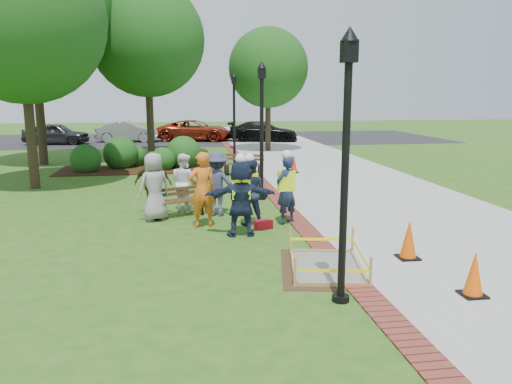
{
  "coord_description": "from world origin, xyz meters",
  "views": [
    {
      "loc": [
        -1.23,
        -10.27,
        3.29
      ],
      "look_at": [
        0.5,
        1.2,
        1.0
      ],
      "focal_mm": 35.0,
      "sensor_mm": 36.0,
      "label": 1
    }
  ],
  "objects": [
    {
      "name": "ground",
      "position": [
        0.0,
        0.0,
        0.0
      ],
      "size": [
        100.0,
        100.0,
        0.0
      ],
      "primitive_type": "plane",
      "color": "#285116",
      "rests_on": "ground"
    },
    {
      "name": "sidewalk",
      "position": [
        5.0,
        10.0,
        0.01
      ],
      "size": [
        6.0,
        60.0,
        0.02
      ],
      "primitive_type": "cube",
      "color": "#9E9E99",
      "rests_on": "ground"
    },
    {
      "name": "brick_edging",
      "position": [
        1.75,
        10.0,
        0.01
      ],
      "size": [
        0.5,
        60.0,
        0.03
      ],
      "primitive_type": "cube",
      "color": "maroon",
      "rests_on": "ground"
    },
    {
      "name": "mulch_bed",
      "position": [
        -3.0,
        12.0,
        0.02
      ],
      "size": [
        7.0,
        3.0,
        0.05
      ],
      "primitive_type": "cube",
      "color": "#381E0F",
      "rests_on": "ground"
    },
    {
      "name": "parking_lot",
      "position": [
        0.0,
        27.0,
        0.0
      ],
      "size": [
        36.0,
        12.0,
        0.01
      ],
      "primitive_type": "cube",
      "color": "black",
      "rests_on": "ground"
    },
    {
      "name": "wet_concrete_pad",
      "position": [
        1.46,
        -1.48,
        0.23
      ],
      "size": [
        2.08,
        2.56,
        0.55
      ],
      "color": "#47331E",
      "rests_on": "ground"
    },
    {
      "name": "bench_near",
      "position": [
        -1.36,
        3.11,
        0.25
      ],
      "size": [
        1.5,
        0.98,
        0.77
      ],
      "color": "#512B1B",
      "rests_on": "ground"
    },
    {
      "name": "bench_far",
      "position": [
        1.24,
        9.61,
        0.28
      ],
      "size": [
        1.69,
        1.06,
        0.87
      ],
      "color": "#54301C",
      "rests_on": "ground"
    },
    {
      "name": "cone_front",
      "position": [
        3.46,
        -3.15,
        0.38
      ],
      "size": [
        0.4,
        0.4,
        0.78
      ],
      "color": "black",
      "rests_on": "ground"
    },
    {
      "name": "cone_back",
      "position": [
        3.25,
        -1.2,
        0.4
      ],
      "size": [
        0.42,
        0.42,
        0.82
      ],
      "color": "black",
      "rests_on": "ground"
    },
    {
      "name": "cone_far",
      "position": [
        3.45,
        10.08,
        0.38
      ],
      "size": [
        0.4,
        0.4,
        0.78
      ],
      "color": "black",
      "rests_on": "ground"
    },
    {
      "name": "toolbox",
      "position": [
        0.73,
        1.53,
        0.11
      ],
      "size": [
        0.48,
        0.35,
        0.22
      ],
      "primitive_type": "cube",
      "rotation": [
        0.0,
        0.0,
        0.3
      ],
      "color": "red",
      "rests_on": "ground"
    },
    {
      "name": "lamp_near",
      "position": [
        1.25,
        -3.0,
        2.48
      ],
      "size": [
        0.28,
        0.28,
        4.26
      ],
      "color": "black",
      "rests_on": "ground"
    },
    {
      "name": "lamp_mid",
      "position": [
        1.25,
        5.0,
        2.48
      ],
      "size": [
        0.28,
        0.28,
        4.26
      ],
      "color": "black",
      "rests_on": "ground"
    },
    {
      "name": "lamp_far",
      "position": [
        1.25,
        13.0,
        2.48
      ],
      "size": [
        0.28,
        0.28,
        4.26
      ],
      "color": "black",
      "rests_on": "ground"
    },
    {
      "name": "tree_left",
      "position": [
        -6.39,
        8.07,
        5.73
      ],
      "size": [
        5.62,
        5.62,
        8.55
      ],
      "color": "#3D2D1E",
      "rests_on": "ground"
    },
    {
      "name": "tree_back",
      "position": [
        -2.78,
        16.44,
        5.99
      ],
      "size": [
        5.82,
        5.82,
        8.91
      ],
      "color": "#3D2D1E",
      "rests_on": "ground"
    },
    {
      "name": "tree_right",
      "position": [
        3.8,
        18.47,
        4.73
      ],
      "size": [
        4.53,
        4.53,
        7.01
      ],
      "color": "#3D2D1E",
      "rests_on": "ground"
    },
    {
      "name": "tree_far",
      "position": [
        -7.67,
        14.36,
        7.13
      ],
      "size": [
        7.07,
        7.07,
        10.68
      ],
      "color": "#3D2D1E",
      "rests_on": "ground"
    },
    {
      "name": "shrub_a",
      "position": [
        -5.25,
        11.54,
        0.0
      ],
      "size": [
        1.3,
        1.3,
        1.3
      ],
      "primitive_type": "sphere",
      "color": "#1C4614",
      "rests_on": "ground"
    },
    {
      "name": "shrub_b",
      "position": [
        -3.91,
        12.6,
        0.0
      ],
      "size": [
        1.54,
        1.54,
        1.54
      ],
      "primitive_type": "sphere",
      "color": "#1C4614",
      "rests_on": "ground"
    },
    {
      "name": "shrub_c",
      "position": [
        -2.03,
        11.75,
        0.0
      ],
      "size": [
        1.09,
        1.09,
        1.09
      ],
      "primitive_type": "sphere",
      "color": "#1C4614",
      "rests_on": "ground"
    },
    {
      "name": "shrub_d",
      "position": [
        -1.14,
        12.43,
        0.0
      ],
      "size": [
        1.54,
        1.54,
        1.54
      ],
      "primitive_type": "sphere",
      "color": "#1C4614",
      "rests_on": "ground"
    },
    {
      "name": "shrub_e",
      "position": [
        -3.34,
        13.18,
        0.0
      ],
      "size": [
        1.04,
        1.04,
        1.04
      ],
      "primitive_type": "sphere",
      "color": "#1C4614",
      "rests_on": "ground"
    },
    {
      "name": "casual_person_a",
      "position": [
        -1.96,
        2.81,
        0.9
      ],
      "size": [
        0.68,
        0.6,
        1.79
      ],
      "color": "gray",
      "rests_on": "ground"
    },
    {
      "name": "casual_person_b",
      "position": [
        -0.74,
        1.95,
        0.94
      ],
      "size": [
        0.68,
        0.53,
        1.89
      ],
      "color": "orange",
      "rests_on": "ground"
    },
    {
      "name": "casual_person_c",
      "position": [
        -1.18,
        3.74,
        0.82
      ],
      "size": [
        0.61,
        0.61,
        1.65
      ],
      "color": "white",
      "rests_on": "ground"
    },
    {
      "name": "casual_person_d",
      "position": [
        -2.02,
        3.46,
        0.88
      ],
      "size": [
        0.63,
        0.48,
        1.75
      ],
      "color": "brown",
      "rests_on": "ground"
    },
    {
      "name": "casual_person_e",
      "position": [
        -0.28,
        3.08,
        0.88
      ],
      "size": [
        0.66,
        0.54,
        1.76
      ],
      "color": "#35395E",
      "rests_on": "ground"
    },
    {
      "name": "hivis_worker_a",
      "position": [
        0.11,
        1.01,
        0.96
      ],
      "size": [
        0.59,
        0.39,
        1.95
      ],
      "color": "#1A2943",
      "rests_on": "ground"
    },
    {
      "name": "hivis_worker_b",
      "position": [
        1.39,
        1.95,
        0.94
      ],
      "size": [
        0.67,
        0.61,
        1.9
      ],
      "color": "#1A1B44",
      "rests_on": "ground"
    },
    {
      "name": "hivis_worker_c",
      "position": [
        0.45,
        1.97,
        0.91
      ],
      "size": [
        0.6,
        0.44,
        1.83
      ],
      "color": "#151C38",
      "rests_on": "ground"
    },
    {
      "name": "parked_car_a",
      "position": [
        -9.36,
        24.28,
        0.0
      ],
      "size": [
        2.67,
        4.96,
        1.54
      ],
      "primitive_type": "imported",
      "rotation": [
        0.0,
        0.0,
        1.44
      ],
      "color": "#252527",
      "rests_on": "ground"
    },
    {
      "name": "parked_car_b",
      "position": [
        -4.85,
        25.41,
        0.0
      ],
      "size": [
        2.63,
        4.93,
        1.54
      ],
      "primitive_type": "imported",
      "rotation": [
        0.0,
        0.0,
        1.44
      ],
      "color": "gray",
      "rests_on": "ground"
    },
    {
      "name": "parked_car_c",
      "position": [
        -0.21,
        25.49,
        0.0
      ],
      "size": [
        3.13,
        5.24,
        1.6
      ],
      "primitive_type": "imported",
      "rotation": [
        0.0,
        0.0,
        1.35
      ],
      "color": "maroon",
      "rests_on": "ground"
    },
    {
      "name": "parked_car_d",
      "position": [
        4.48,
        24.33,
        0.0
      ],
      "size": [
        3.0,
        5.0,
        1.52
      ],
      "primitive_type": "imported",
      "rotation": [
        0.0,
        0.0,
        1.35
      ],
      "color": "black",
      "rests_on": "ground"
    }
  ]
}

